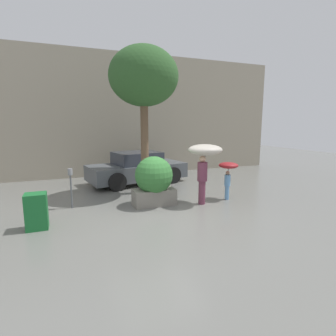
{
  "coord_description": "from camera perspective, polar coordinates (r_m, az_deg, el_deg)",
  "views": [
    {
      "loc": [
        -2.27,
        -6.79,
        2.57
      ],
      "look_at": [
        0.97,
        1.6,
        1.05
      ],
      "focal_mm": 28.0,
      "sensor_mm": 36.0,
      "label": 1
    }
  ],
  "objects": [
    {
      "name": "ground_plane",
      "position": [
        7.61,
        -2.54,
        -10.16
      ],
      "size": [
        40.0,
        40.0,
        0.0
      ],
      "primitive_type": "plane",
      "color": "slate"
    },
    {
      "name": "street_tree",
      "position": [
        9.82,
        -5.31,
        18.95
      ],
      "size": [
        2.47,
        2.47,
        5.28
      ],
      "color": "brown",
      "rests_on": "ground"
    },
    {
      "name": "parked_car_near",
      "position": [
        11.57,
        -6.74,
        -0.09
      ],
      "size": [
        4.43,
        2.64,
        1.36
      ],
      "rotation": [
        0.0,
        0.0,
        1.76
      ],
      "color": "#4C5156",
      "rests_on": "ground"
    },
    {
      "name": "planter_box",
      "position": [
        8.31,
        -3.08,
        -2.59
      ],
      "size": [
        1.33,
        1.2,
        1.57
      ],
      "color": "gray",
      "rests_on": "ground"
    },
    {
      "name": "person_child",
      "position": [
        9.15,
        12.96,
        -0.34
      ],
      "size": [
        0.66,
        0.66,
        1.28
      ],
      "rotation": [
        0.0,
        0.0,
        0.83
      ],
      "color": "#669ED1",
      "rests_on": "ground"
    },
    {
      "name": "person_adult",
      "position": [
        8.44,
        7.96,
        2.69
      ],
      "size": [
        1.09,
        1.09,
        1.93
      ],
      "rotation": [
        0.0,
        0.0,
        0.53
      ],
      "color": "brown",
      "rests_on": "ground"
    },
    {
      "name": "newspaper_box",
      "position": [
        7.27,
        -26.72,
        -8.42
      ],
      "size": [
        0.5,
        0.44,
        0.9
      ],
      "color": "#19662D",
      "rests_on": "ground"
    },
    {
      "name": "building_facade",
      "position": [
        13.49,
        -11.66,
        11.22
      ],
      "size": [
        18.0,
        0.3,
        6.0
      ],
      "color": "#9E937F",
      "rests_on": "ground"
    },
    {
      "name": "parking_meter",
      "position": [
        8.5,
        -20.44,
        -2.42
      ],
      "size": [
        0.14,
        0.14,
        1.24
      ],
      "color": "#595B60",
      "rests_on": "ground"
    }
  ]
}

